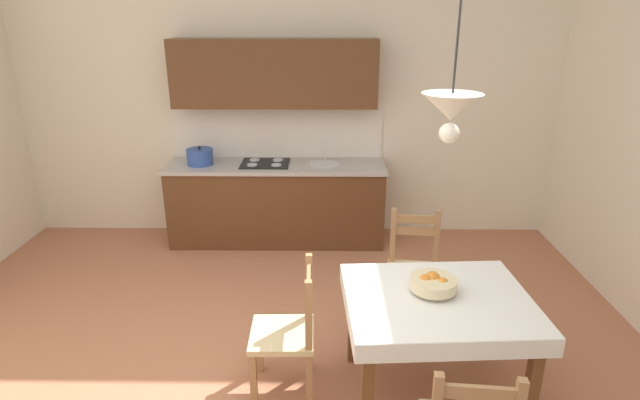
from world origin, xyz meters
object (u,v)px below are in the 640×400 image
(dining_chair_tv_side, at_px, (288,333))
(pendant_lamp, at_px, (451,109))
(fruit_bowl, at_px, (433,283))
(kitchen_cabinetry, at_px, (276,167))
(dining_chair_kitchen_side, at_px, (414,270))
(dining_table, at_px, (437,316))

(dining_chair_tv_side, relative_size, pendant_lamp, 1.16)
(fruit_bowl, xyz_separation_m, pendant_lamp, (-0.03, -0.21, 1.15))
(kitchen_cabinetry, relative_size, dining_chair_tv_side, 2.55)
(dining_chair_kitchen_side, relative_size, pendant_lamp, 1.16)
(dining_chair_kitchen_side, bearing_deg, dining_chair_tv_side, -137.75)
(dining_chair_tv_side, xyz_separation_m, pendant_lamp, (0.90, -0.19, 1.52))
(dining_chair_tv_side, bearing_deg, pendant_lamp, -12.21)
(dining_chair_tv_side, xyz_separation_m, dining_chair_kitchen_side, (0.98, 0.89, 0.00))
(dining_chair_kitchen_side, distance_m, fruit_bowl, 0.95)
(dining_chair_tv_side, height_order, pendant_lamp, pendant_lamp)
(dining_chair_tv_side, bearing_deg, dining_table, -2.91)
(dining_chair_tv_side, distance_m, fruit_bowl, 1.01)
(pendant_lamp, bearing_deg, kitchen_cabinetry, 114.09)
(kitchen_cabinetry, bearing_deg, dining_chair_tv_side, -83.09)
(dining_table, distance_m, fruit_bowl, 0.21)
(dining_chair_tv_side, bearing_deg, kitchen_cabinetry, 96.91)
(kitchen_cabinetry, height_order, dining_chair_tv_side, kitchen_cabinetry)
(kitchen_cabinetry, relative_size, pendant_lamp, 2.95)
(dining_chair_kitchen_side, height_order, fruit_bowl, dining_chair_kitchen_side)
(dining_chair_tv_side, height_order, fruit_bowl, dining_chair_tv_side)
(dining_table, distance_m, dining_chair_kitchen_side, 0.95)
(kitchen_cabinetry, xyz_separation_m, dining_table, (1.26, -2.54, -0.24))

